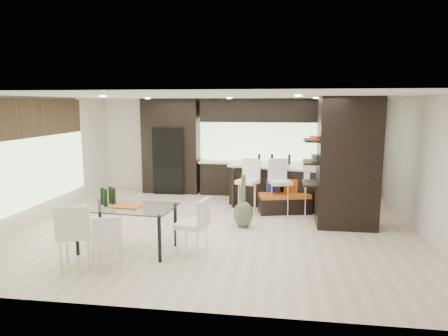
# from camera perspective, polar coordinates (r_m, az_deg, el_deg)

# --- Properties ---
(ground) EXTENTS (8.00, 8.00, 0.00)m
(ground) POSITION_cam_1_polar(r_m,az_deg,el_deg) (8.46, -0.58, -8.35)
(ground) COLOR beige
(ground) RESTS_ON ground
(back_wall) EXTENTS (8.00, 0.02, 2.70)m
(back_wall) POSITION_cam_1_polar(r_m,az_deg,el_deg) (11.61, 2.01, 3.21)
(back_wall) COLOR white
(back_wall) RESTS_ON ground
(left_wall) EXTENTS (0.02, 7.00, 2.70)m
(left_wall) POSITION_cam_1_polar(r_m,az_deg,el_deg) (9.61, -24.90, 1.15)
(left_wall) COLOR white
(left_wall) RESTS_ON ground
(right_wall) EXTENTS (0.02, 7.00, 2.70)m
(right_wall) POSITION_cam_1_polar(r_m,az_deg,el_deg) (8.54, 27.00, 0.10)
(right_wall) COLOR white
(right_wall) RESTS_ON ground
(ceiling) EXTENTS (8.00, 7.00, 0.02)m
(ceiling) POSITION_cam_1_polar(r_m,az_deg,el_deg) (8.08, -0.61, 10.25)
(ceiling) COLOR white
(ceiling) RESTS_ON ground
(window_left) EXTENTS (0.04, 3.20, 1.90)m
(window_left) POSITION_cam_1_polar(r_m,az_deg,el_deg) (9.76, -24.07, 1.31)
(window_left) COLOR #B2D199
(window_left) RESTS_ON left_wall
(window_back) EXTENTS (3.40, 0.04, 1.20)m
(window_back) POSITION_cam_1_polar(r_m,az_deg,el_deg) (11.50, 4.98, 4.13)
(window_back) COLOR #B2D199
(window_back) RESTS_ON back_wall
(stone_accent) EXTENTS (0.08, 3.00, 0.80)m
(stone_accent) POSITION_cam_1_polar(r_m,az_deg,el_deg) (9.67, -24.26, 6.59)
(stone_accent) COLOR brown
(stone_accent) RESTS_ON left_wall
(ceiling_spots) EXTENTS (4.00, 3.00, 0.02)m
(ceiling_spots) POSITION_cam_1_polar(r_m,az_deg,el_deg) (8.32, -0.34, 10.08)
(ceiling_spots) COLOR white
(ceiling_spots) RESTS_ON ceiling
(back_cabinetry) EXTENTS (6.80, 0.68, 2.70)m
(back_cabinetry) POSITION_cam_1_polar(r_m,az_deg,el_deg) (11.24, 4.37, 3.00)
(back_cabinetry) COLOR black
(back_cabinetry) RESTS_ON ground
(refrigerator) EXTENTS (0.90, 0.68, 1.90)m
(refrigerator) POSITION_cam_1_polar(r_m,az_deg,el_deg) (11.64, -7.54, 1.17)
(refrigerator) COLOR black
(refrigerator) RESTS_ON ground
(partition_column) EXTENTS (1.20, 0.80, 2.70)m
(partition_column) POSITION_cam_1_polar(r_m,az_deg,el_deg) (8.58, 17.27, 0.73)
(partition_column) COLOR black
(partition_column) RESTS_ON ground
(kitchen_island) EXTENTS (2.66, 1.64, 1.03)m
(kitchen_island) POSITION_cam_1_polar(r_m,az_deg,el_deg) (10.22, 8.01, -2.40)
(kitchen_island) COLOR black
(kitchen_island) RESTS_ON ground
(stool_left) EXTENTS (0.59, 0.59, 1.02)m
(stool_left) POSITION_cam_1_polar(r_m,az_deg,el_deg) (9.41, 3.35, -3.35)
(stool_left) COLOR white
(stool_left) RESTS_ON ground
(stool_mid) EXTENTS (0.58, 0.58, 1.03)m
(stool_mid) POSITION_cam_1_polar(r_m,az_deg,el_deg) (9.38, 7.99, -3.44)
(stool_mid) COLOR white
(stool_mid) RESTS_ON ground
(stool_right) EXTENTS (0.48, 0.48, 1.02)m
(stool_right) POSITION_cam_1_polar(r_m,az_deg,el_deg) (9.42, 12.63, -3.57)
(stool_right) COLOR white
(stool_right) RESTS_ON ground
(bench) EXTENTS (1.28, 0.74, 0.46)m
(bench) POSITION_cam_1_polar(r_m,az_deg,el_deg) (9.54, 8.66, -5.01)
(bench) COLOR black
(bench) RESTS_ON ground
(floor_vase) EXTENTS (0.43, 0.43, 1.11)m
(floor_vase) POSITION_cam_1_polar(r_m,az_deg,el_deg) (8.29, 2.79, -4.75)
(floor_vase) COLOR #4B573F
(floor_vase) RESTS_ON ground
(dining_table) EXTENTS (1.72, 1.05, 0.79)m
(dining_table) POSITION_cam_1_polar(r_m,az_deg,el_deg) (7.23, -13.61, -8.39)
(dining_table) COLOR white
(dining_table) RESTS_ON ground
(chair_near) EXTENTS (0.54, 0.54, 0.80)m
(chair_near) POSITION_cam_1_polar(r_m,az_deg,el_deg) (6.57, -16.08, -10.26)
(chair_near) COLOR white
(chair_near) RESTS_ON ground
(chair_far) EXTENTS (0.64, 0.64, 0.95)m
(chair_far) POSITION_cam_1_polar(r_m,az_deg,el_deg) (6.73, -20.31, -9.32)
(chair_far) COLOR white
(chair_far) RESTS_ON ground
(chair_end) EXTENTS (0.57, 0.57, 0.90)m
(chair_end) POSITION_cam_1_polar(r_m,az_deg,el_deg) (6.88, -4.62, -8.59)
(chair_end) COLOR white
(chair_end) RESTS_ON ground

